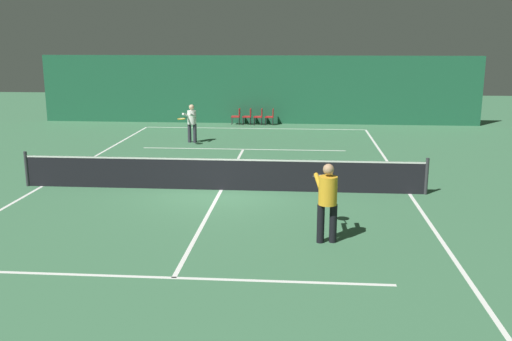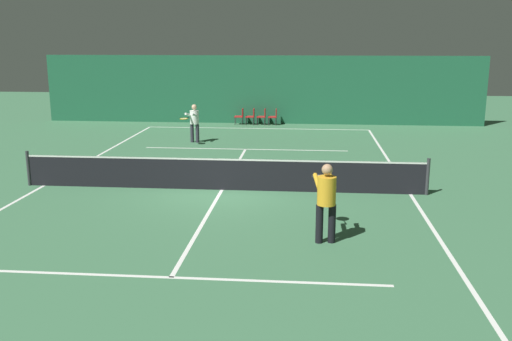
{
  "view_description": "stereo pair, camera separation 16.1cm",
  "coord_description": "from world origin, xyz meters",
  "px_view_note": "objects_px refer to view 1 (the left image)",
  "views": [
    {
      "loc": [
        2.35,
        -16.21,
        4.39
      ],
      "look_at": [
        1.18,
        -1.72,
        1.02
      ],
      "focal_mm": 40.0,
      "sensor_mm": 36.0,
      "label": 1
    },
    {
      "loc": [
        2.51,
        -16.2,
        4.39
      ],
      "look_at": [
        1.18,
        -1.72,
        1.02
      ],
      "focal_mm": 40.0,
      "sensor_mm": 36.0,
      "label": 2
    }
  ],
  "objects_px": {
    "tennis_net": "(221,173)",
    "courtside_chair_1": "(248,115)",
    "player_near": "(327,197)",
    "courtside_chair_3": "(271,116)",
    "player_far": "(191,121)",
    "courtside_chair_0": "(237,115)",
    "courtside_chair_2": "(260,116)"
  },
  "relations": [
    {
      "from": "player_far",
      "to": "courtside_chair_3",
      "type": "height_order",
      "value": "player_far"
    },
    {
      "from": "courtside_chair_1",
      "to": "player_far",
      "type": "bearing_deg",
      "value": -19.57
    },
    {
      "from": "player_far",
      "to": "courtside_chair_0",
      "type": "xyz_separation_m",
      "value": [
        1.35,
        5.45,
        -0.47
      ]
    },
    {
      "from": "courtside_chair_0",
      "to": "courtside_chair_1",
      "type": "height_order",
      "value": "same"
    },
    {
      "from": "player_near",
      "to": "courtside_chair_0",
      "type": "bearing_deg",
      "value": 4.06
    },
    {
      "from": "player_near",
      "to": "courtside_chair_3",
      "type": "height_order",
      "value": "player_near"
    },
    {
      "from": "tennis_net",
      "to": "player_far",
      "type": "height_order",
      "value": "player_far"
    },
    {
      "from": "courtside_chair_0",
      "to": "courtside_chair_1",
      "type": "relative_size",
      "value": 1.0
    },
    {
      "from": "tennis_net",
      "to": "player_far",
      "type": "xyz_separation_m",
      "value": [
        -2.36,
        7.72,
        0.45
      ]
    },
    {
      "from": "player_far",
      "to": "courtside_chair_0",
      "type": "relative_size",
      "value": 1.96
    },
    {
      "from": "player_near",
      "to": "courtside_chair_2",
      "type": "relative_size",
      "value": 2.11
    },
    {
      "from": "courtside_chair_2",
      "to": "tennis_net",
      "type": "bearing_deg",
      "value": -0.68
    },
    {
      "from": "player_near",
      "to": "courtside_chair_1",
      "type": "xyz_separation_m",
      "value": [
        -3.36,
        17.35,
        -0.55
      ]
    },
    {
      "from": "courtside_chair_0",
      "to": "courtside_chair_2",
      "type": "distance_m",
      "value": 1.17
    },
    {
      "from": "courtside_chair_0",
      "to": "courtside_chair_3",
      "type": "relative_size",
      "value": 1.0
    },
    {
      "from": "player_far",
      "to": "courtside_chair_2",
      "type": "bearing_deg",
      "value": 169.86
    },
    {
      "from": "courtside_chair_0",
      "to": "tennis_net",
      "type": "bearing_deg",
      "value": 4.4
    },
    {
      "from": "player_near",
      "to": "player_far",
      "type": "height_order",
      "value": "player_near"
    },
    {
      "from": "tennis_net",
      "to": "player_near",
      "type": "xyz_separation_m",
      "value": [
        2.93,
        -4.18,
        0.52
      ]
    },
    {
      "from": "courtside_chair_2",
      "to": "courtside_chair_3",
      "type": "distance_m",
      "value": 0.58
    },
    {
      "from": "player_near",
      "to": "courtside_chair_1",
      "type": "relative_size",
      "value": 2.11
    },
    {
      "from": "courtside_chair_3",
      "to": "courtside_chair_1",
      "type": "bearing_deg",
      "value": -90.0
    },
    {
      "from": "courtside_chair_2",
      "to": "courtside_chair_1",
      "type": "bearing_deg",
      "value": -90.0
    },
    {
      "from": "courtside_chair_2",
      "to": "player_near",
      "type": "bearing_deg",
      "value": 9.09
    },
    {
      "from": "courtside_chair_3",
      "to": "tennis_net",
      "type": "bearing_deg",
      "value": -3.21
    },
    {
      "from": "tennis_net",
      "to": "courtside_chair_0",
      "type": "relative_size",
      "value": 14.29
    },
    {
      "from": "player_far",
      "to": "courtside_chair_1",
      "type": "relative_size",
      "value": 1.96
    },
    {
      "from": "courtside_chair_1",
      "to": "courtside_chair_2",
      "type": "relative_size",
      "value": 1.0
    },
    {
      "from": "tennis_net",
      "to": "courtside_chair_1",
      "type": "distance_m",
      "value": 13.17
    },
    {
      "from": "player_far",
      "to": "courtside_chair_2",
      "type": "relative_size",
      "value": 1.96
    },
    {
      "from": "tennis_net",
      "to": "courtside_chair_1",
      "type": "bearing_deg",
      "value": 91.86
    },
    {
      "from": "player_far",
      "to": "courtside_chair_2",
      "type": "xyz_separation_m",
      "value": [
        2.52,
        5.45,
        -0.47
      ]
    }
  ]
}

